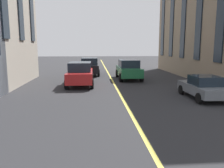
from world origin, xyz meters
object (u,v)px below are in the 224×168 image
(car_grey_mid, at_px, (204,87))
(car_green_trailing, at_px, (129,69))
(car_black_parked_a, at_px, (90,66))
(car_red_near, at_px, (80,73))

(car_grey_mid, relative_size, car_green_trailing, 0.83)
(car_black_parked_a, bearing_deg, car_green_trailing, -135.61)
(car_grey_mid, bearing_deg, car_black_parked_a, 29.78)
(car_red_near, xyz_separation_m, car_grey_mid, (-5.35, -7.69, -0.27))
(car_red_near, distance_m, car_grey_mid, 9.37)
(car_red_near, bearing_deg, car_grey_mid, -124.79)
(car_black_parked_a, height_order, car_grey_mid, car_black_parked_a)
(car_red_near, distance_m, car_green_trailing, 5.41)
(car_red_near, bearing_deg, car_green_trailing, -54.73)
(car_red_near, distance_m, car_black_parked_a, 7.01)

